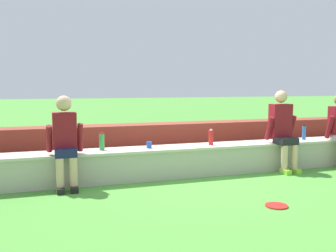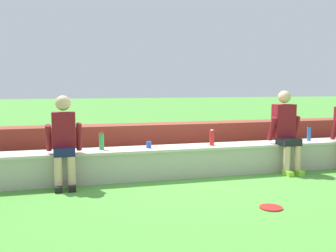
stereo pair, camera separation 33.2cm
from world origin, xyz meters
TOP-DOWN VIEW (x-y plane):
  - ground_plane at (0.00, 0.00)m, footprint 80.00×80.00m
  - stone_seating_wall at (0.00, 0.25)m, footprint 9.70×0.53m
  - brick_bleachers at (0.00, 1.44)m, footprint 11.60×1.10m
  - person_left_of_center at (-2.11, 0.00)m, footprint 0.51×0.51m
  - person_center at (1.56, 0.03)m, footprint 0.55×0.55m
  - water_bottle_near_right at (2.19, 0.27)m, footprint 0.07×0.07m
  - water_bottle_mid_right at (-1.54, 0.29)m, footprint 0.08×0.08m
  - water_bottle_mid_left at (0.29, 0.23)m, footprint 0.08×0.08m
  - plastic_cup_left_end at (-0.79, 0.24)m, footprint 0.08×0.08m
  - frisbee at (0.30, -1.67)m, footprint 0.28×0.28m

SIDE VIEW (x-z plane):
  - ground_plane at x=0.00m, z-range 0.00..0.00m
  - frisbee at x=0.30m, z-range 0.00..0.02m
  - stone_seating_wall at x=0.00m, z-range 0.02..0.50m
  - brick_bleachers at x=0.00m, z-range -0.06..0.67m
  - plastic_cup_left_end at x=-0.79m, z-range 0.49..0.59m
  - water_bottle_mid_left at x=0.29m, z-range 0.48..0.75m
  - water_bottle_mid_right at x=-1.54m, z-range 0.48..0.75m
  - water_bottle_near_right at x=2.19m, z-range 0.48..0.75m
  - person_left_of_center at x=-2.11m, z-range 0.05..1.39m
  - person_center at x=1.56m, z-range 0.05..1.45m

